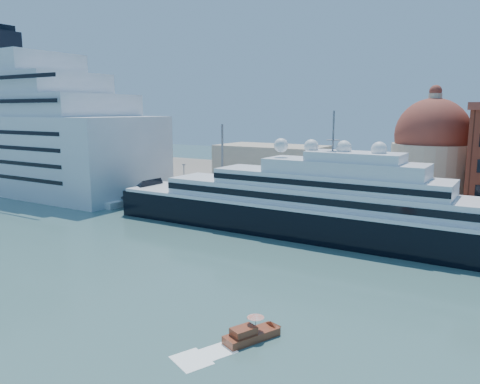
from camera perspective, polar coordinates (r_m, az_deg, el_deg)
The scene contains 9 objects.
ground at distance 75.16m, azimuth -3.41°, elevation -8.46°, with size 400.00×400.00×0.00m, color #365E5D.
quay at distance 103.50m, azimuth 7.45°, elevation -2.67°, with size 180.00×10.00×2.50m, color gray.
land at distance 141.32m, azimuth 14.29°, elevation 0.39°, with size 260.00×72.00×2.00m, color slate.
quay_fence at distance 99.10m, azimuth 6.40°, elevation -2.12°, with size 180.00×0.10×1.20m, color slate.
superyacht at distance 92.15m, azimuth 5.84°, elevation -1.97°, with size 92.37×12.81×27.60m.
service_barge at distance 122.52m, azimuth -16.80°, elevation -1.23°, with size 13.22×4.42×2.97m.
water_taxi at distance 50.94m, azimuth 1.28°, elevation -16.90°, with size 4.34×6.47×2.93m.
church at distance 121.77m, azimuth 14.91°, elevation 3.58°, with size 66.00×18.00×25.50m.
lamp_posts at distance 106.23m, azimuth 0.92°, elevation 2.45°, with size 120.80×2.40×18.00m.
Camera 1 is at (41.08, -58.30, 23.71)m, focal length 35.00 mm.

